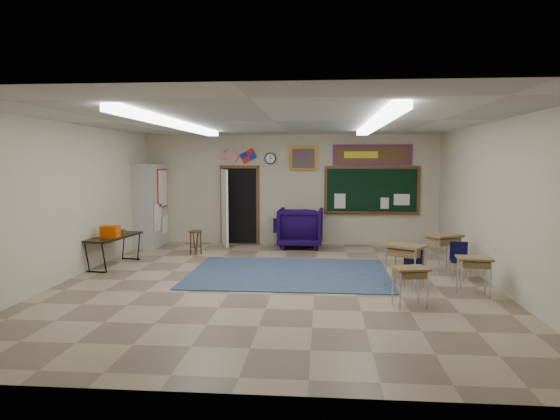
# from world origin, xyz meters

# --- Properties ---
(floor) EXTENTS (9.00, 9.00, 0.00)m
(floor) POSITION_xyz_m (0.00, 0.00, 0.00)
(floor) COLOR #9D876C
(floor) RESTS_ON ground
(back_wall) EXTENTS (8.00, 0.04, 3.00)m
(back_wall) POSITION_xyz_m (0.00, 4.50, 1.50)
(back_wall) COLOR beige
(back_wall) RESTS_ON floor
(front_wall) EXTENTS (8.00, 0.04, 3.00)m
(front_wall) POSITION_xyz_m (0.00, -4.50, 1.50)
(front_wall) COLOR beige
(front_wall) RESTS_ON floor
(left_wall) EXTENTS (0.04, 9.00, 3.00)m
(left_wall) POSITION_xyz_m (-4.00, 0.00, 1.50)
(left_wall) COLOR beige
(left_wall) RESTS_ON floor
(right_wall) EXTENTS (0.04, 9.00, 3.00)m
(right_wall) POSITION_xyz_m (4.00, 0.00, 1.50)
(right_wall) COLOR beige
(right_wall) RESTS_ON floor
(ceiling) EXTENTS (8.00, 9.00, 0.04)m
(ceiling) POSITION_xyz_m (0.00, 0.00, 3.00)
(ceiling) COLOR beige
(ceiling) RESTS_ON back_wall
(area_rug) EXTENTS (4.00, 3.00, 0.02)m
(area_rug) POSITION_xyz_m (0.20, 0.80, 0.01)
(area_rug) COLOR #374B69
(area_rug) RESTS_ON floor
(fluorescent_strips) EXTENTS (3.86, 6.00, 0.10)m
(fluorescent_strips) POSITION_xyz_m (0.00, 0.00, 2.94)
(fluorescent_strips) COLOR white
(fluorescent_strips) RESTS_ON ceiling
(doorway) EXTENTS (1.10, 0.89, 2.16)m
(doorway) POSITION_xyz_m (-1.50, 4.35, 1.06)
(doorway) COLOR black
(doorway) RESTS_ON back_wall
(chalkboard) EXTENTS (2.55, 0.14, 1.30)m
(chalkboard) POSITION_xyz_m (2.20, 4.46, 1.46)
(chalkboard) COLOR brown
(chalkboard) RESTS_ON back_wall
(bulletin_board) EXTENTS (2.10, 0.05, 0.55)m
(bulletin_board) POSITION_xyz_m (2.20, 4.47, 2.45)
(bulletin_board) COLOR #B71B0F
(bulletin_board) RESTS_ON back_wall
(framed_art_print) EXTENTS (0.75, 0.05, 0.65)m
(framed_art_print) POSITION_xyz_m (0.35, 4.47, 2.35)
(framed_art_print) COLOR #9E661E
(framed_art_print) RESTS_ON back_wall
(wall_clock) EXTENTS (0.32, 0.05, 0.32)m
(wall_clock) POSITION_xyz_m (-0.55, 4.47, 2.35)
(wall_clock) COLOR black
(wall_clock) RESTS_ON back_wall
(wall_flags) EXTENTS (1.16, 0.06, 0.70)m
(wall_flags) POSITION_xyz_m (-1.40, 4.44, 2.48)
(wall_flags) COLOR red
(wall_flags) RESTS_ON back_wall
(storage_cabinet) EXTENTS (0.59, 1.25, 2.20)m
(storage_cabinet) POSITION_xyz_m (-3.71, 3.85, 1.10)
(storage_cabinet) COLOR #A8A8A4
(storage_cabinet) RESTS_ON floor
(wingback_armchair) EXTENTS (1.17, 1.20, 1.05)m
(wingback_armchair) POSITION_xyz_m (0.31, 3.92, 0.53)
(wingback_armchair) COLOR black
(wingback_armchair) RESTS_ON floor
(student_chair_reading) EXTENTS (0.42, 0.42, 0.76)m
(student_chair_reading) POSITION_xyz_m (-0.24, 4.15, 0.38)
(student_chair_reading) COLOR black
(student_chair_reading) RESTS_ON floor
(student_chair_desk_a) EXTENTS (0.45, 0.45, 0.72)m
(student_chair_desk_a) POSITION_xyz_m (2.53, -0.10, 0.36)
(student_chair_desk_a) COLOR black
(student_chair_desk_a) RESTS_ON floor
(student_chair_desk_b) EXTENTS (0.40, 0.40, 0.73)m
(student_chair_desk_b) POSITION_xyz_m (3.49, 0.49, 0.36)
(student_chair_desk_b) COLOR black
(student_chair_desk_b) RESTS_ON floor
(student_desk_front_left) EXTENTS (0.82, 0.77, 0.78)m
(student_desk_front_left) POSITION_xyz_m (2.35, -0.17, 0.44)
(student_desk_front_left) COLOR olive
(student_desk_front_left) RESTS_ON floor
(student_desk_front_right) EXTENTS (0.82, 0.75, 0.79)m
(student_desk_front_right) POSITION_xyz_m (3.33, 1.15, 0.44)
(student_desk_front_right) COLOR olive
(student_desk_front_right) RESTS_ON floor
(student_desk_back_left) EXTENTS (0.61, 0.51, 0.63)m
(student_desk_back_left) POSITION_xyz_m (2.23, -1.38, 0.35)
(student_desk_back_left) COLOR olive
(student_desk_back_left) RESTS_ON floor
(student_desk_back_right) EXTENTS (0.58, 0.45, 0.67)m
(student_desk_back_right) POSITION_xyz_m (3.42, -0.63, 0.37)
(student_desk_back_right) COLOR olive
(student_desk_back_right) RESTS_ON floor
(folding_table) EXTENTS (0.75, 1.65, 0.91)m
(folding_table) POSITION_xyz_m (-3.64, 1.25, 0.36)
(folding_table) COLOR black
(folding_table) RESTS_ON floor
(wooden_stool) EXTENTS (0.33, 0.33, 0.58)m
(wooden_stool) POSITION_xyz_m (-2.21, 2.71, 0.30)
(wooden_stool) COLOR #543419
(wooden_stool) RESTS_ON floor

